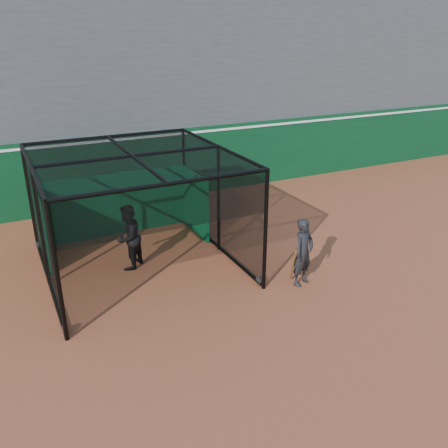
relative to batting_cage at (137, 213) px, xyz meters
name	(u,v)px	position (x,y,z in m)	size (l,w,h in m)	color
ground	(225,324)	(0.80, -3.46, -1.48)	(120.00, 120.00, 0.00)	brown
outfield_wall	(117,169)	(0.80, 5.04, -0.20)	(50.00, 0.50, 2.50)	#0B3D1D
grandstand	(86,66)	(0.80, 8.82, 2.99)	(50.00, 7.85, 8.95)	#4C4C4F
batting_cage	(137,213)	(0.00, 0.00, 0.00)	(4.71, 5.08, 2.98)	black
batter	(128,237)	(-0.27, 0.00, -0.62)	(0.84, 0.65, 1.73)	black
on_deck_player	(303,252)	(3.28, -2.71, -0.64)	(0.72, 0.60, 1.70)	black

